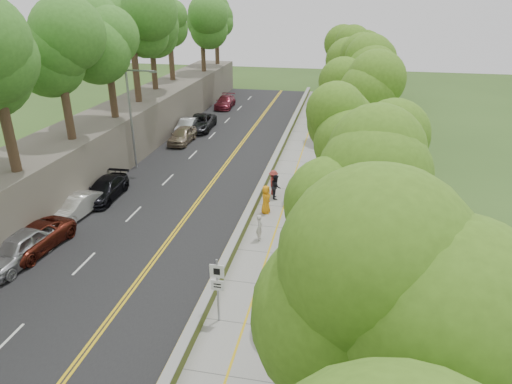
% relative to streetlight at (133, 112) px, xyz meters
% --- Properties ---
extents(ground, '(140.00, 140.00, 0.00)m').
position_rel_streetlight_xyz_m(ground, '(10.46, -14.00, -4.64)').
color(ground, '#33511E').
rests_on(ground, ground).
extents(road, '(11.20, 66.00, 0.04)m').
position_rel_streetlight_xyz_m(road, '(5.06, 1.00, -4.62)').
color(road, black).
rests_on(road, ground).
extents(sidewalk, '(4.20, 66.00, 0.05)m').
position_rel_streetlight_xyz_m(sidewalk, '(13.01, 1.00, -4.61)').
color(sidewalk, gray).
rests_on(sidewalk, ground).
extents(jersey_barrier, '(0.42, 66.00, 0.60)m').
position_rel_streetlight_xyz_m(jersey_barrier, '(10.71, 1.00, -4.34)').
color(jersey_barrier, '#AFD02D').
rests_on(jersey_barrier, ground).
extents(rock_embankment, '(5.00, 66.00, 4.00)m').
position_rel_streetlight_xyz_m(rock_embankment, '(-3.04, 1.00, -2.64)').
color(rock_embankment, '#595147').
rests_on(rock_embankment, ground).
extents(chainlink_fence, '(0.04, 66.00, 2.00)m').
position_rel_streetlight_xyz_m(chainlink_fence, '(15.11, 1.00, -3.64)').
color(chainlink_fence, slate).
rests_on(chainlink_fence, ground).
extents(trees_embankment, '(6.40, 66.00, 13.00)m').
position_rel_streetlight_xyz_m(trees_embankment, '(-2.54, 1.00, 5.86)').
color(trees_embankment, '#428528').
rests_on(trees_embankment, rock_embankment).
extents(trees_fenceside, '(7.00, 66.00, 14.00)m').
position_rel_streetlight_xyz_m(trees_fenceside, '(17.46, 1.00, 2.36)').
color(trees_fenceside, '#548820').
rests_on(trees_fenceside, ground).
extents(streetlight, '(2.52, 0.22, 8.00)m').
position_rel_streetlight_xyz_m(streetlight, '(0.00, 0.00, 0.00)').
color(streetlight, gray).
rests_on(streetlight, ground).
extents(signpost, '(0.62, 0.09, 3.10)m').
position_rel_streetlight_xyz_m(signpost, '(11.51, -17.02, -2.68)').
color(signpost, gray).
rests_on(signpost, sidewalk).
extents(construction_barrel, '(0.63, 0.63, 1.03)m').
position_rel_streetlight_xyz_m(construction_barrel, '(13.46, 12.00, -4.08)').
color(construction_barrel, '#FB3C0F').
rests_on(construction_barrel, sidewalk).
extents(concrete_block, '(1.20, 0.99, 0.71)m').
position_rel_streetlight_xyz_m(concrete_block, '(14.76, -12.35, -4.24)').
color(concrete_block, gray).
rests_on(concrete_block, sidewalk).
extents(car_0, '(2.24, 4.83, 1.60)m').
position_rel_streetlight_xyz_m(car_0, '(-0.14, -14.55, -3.80)').
color(car_0, '#A1A1A5').
rests_on(car_0, road).
extents(car_1, '(1.84, 4.28, 1.37)m').
position_rel_streetlight_xyz_m(car_1, '(-0.14, -9.08, -3.91)').
color(car_1, silver).
rests_on(car_1, road).
extents(car_2, '(2.81, 5.20, 1.39)m').
position_rel_streetlight_xyz_m(car_2, '(-0.14, -13.29, -3.91)').
color(car_2, '#5A1E13').
rests_on(car_2, road).
extents(car_3, '(2.09, 4.78, 1.37)m').
position_rel_streetlight_xyz_m(car_3, '(0.32, -6.03, -3.92)').
color(car_3, black).
rests_on(car_3, road).
extents(car_4, '(1.78, 4.43, 1.51)m').
position_rel_streetlight_xyz_m(car_4, '(1.19, 7.13, -3.85)').
color(car_4, gray).
rests_on(car_4, road).
extents(car_5, '(1.65, 4.40, 1.43)m').
position_rel_streetlight_xyz_m(car_5, '(0.56, 10.46, -3.88)').
color(car_5, silver).
rests_on(car_5, road).
extents(car_6, '(2.83, 5.62, 1.52)m').
position_rel_streetlight_xyz_m(car_6, '(1.46, 11.81, -3.84)').
color(car_6, black).
rests_on(car_6, road).
extents(car_7, '(2.25, 5.01, 1.42)m').
position_rel_streetlight_xyz_m(car_7, '(1.46, 21.91, -3.89)').
color(car_7, maroon).
rests_on(car_7, road).
extents(car_8, '(1.59, 3.92, 1.33)m').
position_rel_streetlight_xyz_m(car_8, '(1.46, 22.09, -3.93)').
color(car_8, silver).
rests_on(car_8, road).
extents(painter_0, '(0.68, 0.97, 1.88)m').
position_rel_streetlight_xyz_m(painter_0, '(11.64, -6.12, -3.65)').
color(painter_0, orange).
rests_on(painter_0, sidewalk).
extents(painter_1, '(0.52, 0.66, 1.61)m').
position_rel_streetlight_xyz_m(painter_1, '(11.91, -9.69, -3.79)').
color(painter_1, silver).
rests_on(painter_1, sidewalk).
extents(painter_2, '(0.80, 0.94, 1.71)m').
position_rel_streetlight_xyz_m(painter_2, '(11.91, -3.69, -3.73)').
color(painter_2, black).
rests_on(painter_2, sidewalk).
extents(painter_3, '(0.97, 1.31, 1.80)m').
position_rel_streetlight_xyz_m(painter_3, '(11.63, -3.13, -3.69)').
color(painter_3, maroon).
rests_on(painter_3, sidewalk).
extents(person_far, '(1.13, 0.83, 1.78)m').
position_rel_streetlight_xyz_m(person_far, '(14.66, 8.64, -3.70)').
color(person_far, black).
rests_on(person_far, sidewalk).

